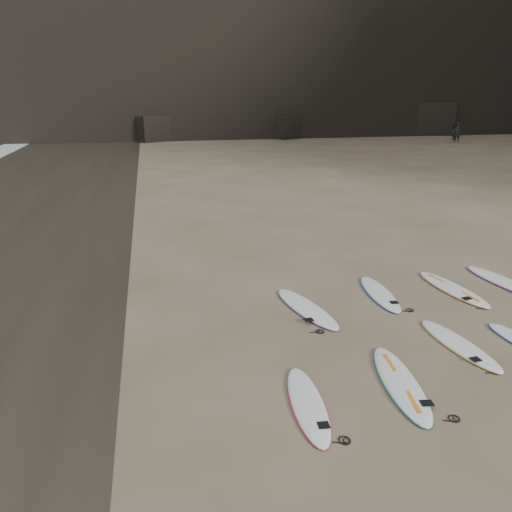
{
  "coord_description": "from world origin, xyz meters",
  "views": [
    {
      "loc": [
        -6.21,
        -7.94,
        5.12
      ],
      "look_at": [
        -3.98,
        2.55,
        1.5
      ],
      "focal_mm": 35.0,
      "sensor_mm": 36.0,
      "label": 1
    }
  ],
  "objects": [
    {
      "name": "surfboard_2",
      "position": [
        -0.13,
        0.25,
        0.04
      ],
      "size": [
        0.84,
        2.44,
        0.09
      ],
      "primitive_type": "ellipsoid",
      "rotation": [
        0.0,
        0.0,
        0.11
      ],
      "color": "white",
      "rests_on": "ground"
    },
    {
      "name": "surfboard_5",
      "position": [
        -2.71,
        2.64,
        0.05
      ],
      "size": [
        1.24,
        2.71,
        0.1
      ],
      "primitive_type": "ellipsoid",
      "rotation": [
        0.0,
        0.0,
        0.24
      ],
      "color": "white",
      "rests_on": "ground"
    },
    {
      "name": "surfboard_8",
      "position": [
        3.15,
        3.15,
        0.05
      ],
      "size": [
        1.03,
        2.79,
        0.1
      ],
      "primitive_type": "ellipsoid",
      "rotation": [
        0.0,
        0.0,
        0.14
      ],
      "color": "white",
      "rests_on": "ground"
    },
    {
      "name": "person_b",
      "position": [
        24.53,
        39.22,
        0.77
      ],
      "size": [
        0.89,
        0.77,
        1.54
      ],
      "primitive_type": "imported",
      "rotation": [
        0.0,
        0.0,
        3.43
      ],
      "color": "black",
      "rests_on": "ground"
    },
    {
      "name": "surfboard_6",
      "position": [
        -0.56,
        3.12,
        0.04
      ],
      "size": [
        0.79,
        2.5,
        0.09
      ],
      "primitive_type": "ellipsoid",
      "rotation": [
        0.0,
        0.0,
        -0.08
      ],
      "color": "white",
      "rests_on": "ground"
    },
    {
      "name": "surfboard_0",
      "position": [
        -3.85,
        -1.07,
        0.04
      ],
      "size": [
        0.76,
        2.34,
        0.08
      ],
      "primitive_type": "ellipsoid",
      "rotation": [
        0.0,
        0.0,
        -0.09
      ],
      "color": "white",
      "rests_on": "ground"
    },
    {
      "name": "surfboard_1",
      "position": [
        -2.01,
        -0.82,
        0.05
      ],
      "size": [
        1.0,
        2.65,
        0.09
      ],
      "primitive_type": "ellipsoid",
      "rotation": [
        0.0,
        0.0,
        -0.15
      ],
      "color": "white",
      "rests_on": "ground"
    },
    {
      "name": "person_a",
      "position": [
        23.52,
        37.0,
        0.96
      ],
      "size": [
        0.82,
        0.82,
        1.91
      ],
      "primitive_type": "imported",
      "rotation": [
        0.0,
        0.0,
        5.5
      ],
      "color": "black",
      "rests_on": "ground"
    },
    {
      "name": "ground",
      "position": [
        0.0,
        0.0,
        0.0
      ],
      "size": [
        240.0,
        240.0,
        0.0
      ],
      "primitive_type": "plane",
      "color": "#897559",
      "rests_on": "ground"
    },
    {
      "name": "surfboard_7",
      "position": [
        1.48,
        3.01,
        0.05
      ],
      "size": [
        0.94,
        2.73,
        0.1
      ],
      "primitive_type": "ellipsoid",
      "rotation": [
        0.0,
        0.0,
        0.11
      ],
      "color": "white",
      "rests_on": "ground"
    }
  ]
}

